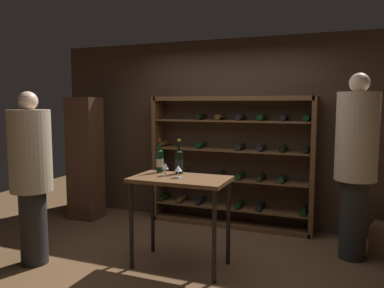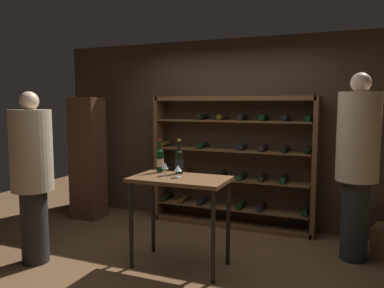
{
  "view_description": "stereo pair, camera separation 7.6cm",
  "coord_description": "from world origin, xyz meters",
  "views": [
    {
      "loc": [
        1.47,
        -3.64,
        1.73
      ],
      "look_at": [
        -0.04,
        0.19,
        1.29
      ],
      "focal_mm": 35.77,
      "sensor_mm": 36.0,
      "label": 1
    },
    {
      "loc": [
        1.54,
        -3.61,
        1.73
      ],
      "look_at": [
        -0.04,
        0.19,
        1.29
      ],
      "focal_mm": 35.77,
      "sensor_mm": 36.0,
      "label": 2
    }
  ],
  "objects": [
    {
      "name": "wine_bottle_amber_reserve",
      "position": [
        -0.42,
        0.16,
        1.1
      ],
      "size": [
        0.08,
        0.08,
        0.37
      ],
      "color": "black",
      "rests_on": "tasting_table"
    },
    {
      "name": "display_cabinet",
      "position": [
        -2.1,
        1.04,
        0.91
      ],
      "size": [
        0.44,
        0.36,
        1.82
      ],
      "primitive_type": "cube",
      "color": "#4C2D1E",
      "rests_on": "ground"
    },
    {
      "name": "wine_glass_stemmed_right",
      "position": [
        -0.1,
        -0.05,
        1.05
      ],
      "size": [
        0.08,
        0.08,
        0.13
      ],
      "color": "silver",
      "rests_on": "tasting_table"
    },
    {
      "name": "person_guest_khaki",
      "position": [
        -1.59,
        -0.55,
        1.02
      ],
      "size": [
        0.44,
        0.44,
        1.86
      ],
      "rotation": [
        0.0,
        0.0,
        0.03
      ],
      "color": "#242424",
      "rests_on": "ground"
    },
    {
      "name": "ground_plane",
      "position": [
        0.0,
        0.0,
        0.0
      ],
      "size": [
        9.36,
        9.36,
        0.0
      ],
      "primitive_type": "plane",
      "color": "brown"
    },
    {
      "name": "wine_rack",
      "position": [
        0.03,
        1.47,
        0.91
      ],
      "size": [
        2.29,
        0.32,
        1.83
      ],
      "color": "brown",
      "rests_on": "ground"
    },
    {
      "name": "tasting_table",
      "position": [
        -0.09,
        -0.03,
        0.83
      ],
      "size": [
        1.01,
        0.58,
        0.96
      ],
      "color": "brown",
      "rests_on": "ground"
    },
    {
      "name": "wine_bottle_red_label",
      "position": [
        -0.19,
        0.17,
        1.1
      ],
      "size": [
        0.09,
        0.09,
        0.38
      ],
      "color": "black",
      "rests_on": "tasting_table"
    },
    {
      "name": "back_wall",
      "position": [
        0.0,
        1.68,
        1.32
      ],
      "size": [
        5.57,
        0.1,
        2.64
      ],
      "primitive_type": "cube",
      "color": "#3D2B1E",
      "rests_on": "ground"
    },
    {
      "name": "person_bystander_red_print",
      "position": [
        1.62,
        0.87,
        1.14
      ],
      "size": [
        0.45,
        0.46,
        2.06
      ],
      "rotation": [
        0.0,
        0.0,
        3.1
      ],
      "color": "black",
      "rests_on": "ground"
    },
    {
      "name": "wine_glass_stemmed_left",
      "position": [
        -0.27,
        -0.01,
        1.06
      ],
      "size": [
        0.08,
        0.08,
        0.14
      ],
      "color": "silver",
      "rests_on": "tasting_table"
    }
  ]
}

